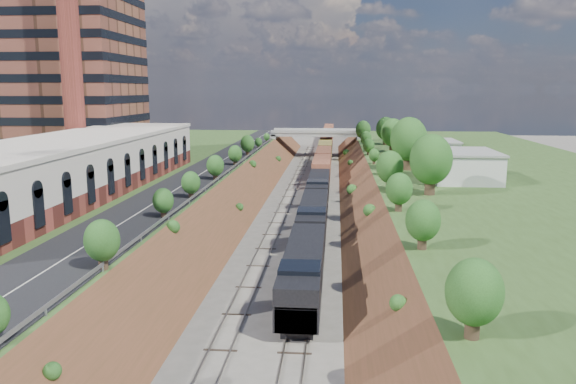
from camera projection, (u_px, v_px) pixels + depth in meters
The scene contains 17 objects.
platform_left at pixel (107, 183), 94.32m from camera, with size 44.00×180.00×5.00m, color #354F20.
platform_right at pixel (511, 189), 88.81m from camera, with size 44.00×180.00×5.00m, color #354F20.
embankment_left at pixel (237, 200), 92.93m from camera, with size 7.07×180.00×7.07m, color brown.
embankment_right at pixel (370, 202), 91.09m from camera, with size 7.07×180.00×7.07m, color brown.
rail_left_track at pixel (287, 200), 92.21m from camera, with size 1.58×180.00×0.18m, color gray.
rail_right_track at pixel (319, 200), 91.78m from camera, with size 1.58×180.00×0.18m, color gray.
road at pixel (209, 169), 92.40m from camera, with size 8.00×180.00×0.10m, color black.
guardrail at pixel (234, 166), 91.77m from camera, with size 0.10×171.00×0.70m.
commercial_building at pixel (73, 165), 71.26m from camera, with size 14.30×62.30×7.00m.
highrise_tower at pixel (65, 6), 101.54m from camera, with size 22.00×22.00×53.90m.
smokestack at pixel (70, 43), 86.60m from camera, with size 3.20×3.20×40.00m, color brown.
overpass at pixel (316, 138), 151.90m from camera, with size 24.50×8.30×7.40m.
white_building_near at pixel (462, 167), 80.95m from camera, with size 9.00×12.00×4.00m, color silver.
white_building_far at pixel (433, 151), 102.59m from camera, with size 8.00×10.00×3.60m, color silver.
tree_right_large at pixel (431, 160), 69.30m from camera, with size 5.25×5.25×7.61m.
tree_left_crest at pixel (153, 208), 52.53m from camera, with size 2.45×2.45×3.55m.
freight_train at pixel (324, 155), 132.46m from camera, with size 3.29×184.23×4.84m.
Camera 1 is at (5.22, -30.14, 17.95)m, focal length 35.00 mm.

